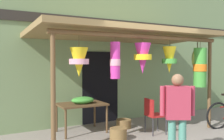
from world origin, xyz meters
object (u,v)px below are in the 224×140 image
at_px(flower_heap_on_table, 83,100).
at_px(wicker_basket_spare, 118,134).
at_px(folding_chair, 153,113).
at_px(customer_foreground, 177,111).
at_px(wicker_basket_by_table, 124,124).
at_px(display_table, 81,106).

distance_m(flower_heap_on_table, wicker_basket_spare, 1.21).
distance_m(flower_heap_on_table, folding_chair, 1.69).
xyz_separation_m(wicker_basket_spare, customer_foreground, (0.26, -1.54, 0.75)).
bearing_deg(wicker_basket_spare, folding_chair, 1.16).
distance_m(wicker_basket_spare, customer_foreground, 1.73).
height_order(wicker_basket_by_table, wicker_basket_spare, wicker_basket_spare).
xyz_separation_m(display_table, customer_foreground, (0.73, -2.51, 0.25)).
bearing_deg(wicker_basket_spare, customer_foreground, -80.35).
bearing_deg(wicker_basket_by_table, folding_chair, -67.84).
xyz_separation_m(wicker_basket_by_table, customer_foreground, (-0.38, -2.35, 0.77)).
height_order(folding_chair, customer_foreground, customer_foreground).
distance_m(display_table, wicker_basket_by_table, 1.24).
relative_size(folding_chair, wicker_basket_by_table, 2.15).
bearing_deg(folding_chair, display_table, 146.53).
bearing_deg(display_table, wicker_basket_spare, -64.29).
xyz_separation_m(wicker_basket_by_table, wicker_basket_spare, (-0.65, -0.81, 0.02)).
distance_m(display_table, flower_heap_on_table, 0.17).
xyz_separation_m(display_table, wicker_basket_spare, (0.47, -0.97, -0.50)).
bearing_deg(customer_foreground, wicker_basket_by_table, 80.74).
relative_size(flower_heap_on_table, wicker_basket_by_table, 1.45).
relative_size(display_table, wicker_basket_by_table, 2.90).
bearing_deg(customer_foreground, flower_heap_on_table, 105.98).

